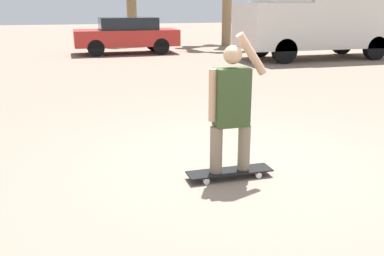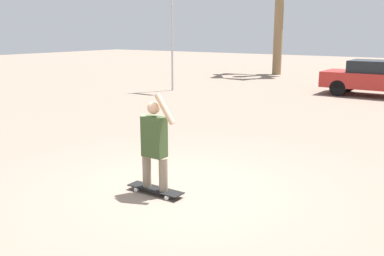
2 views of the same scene
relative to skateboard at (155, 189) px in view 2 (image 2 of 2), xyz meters
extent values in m
plane|color=gray|center=(0.22, 0.33, -0.07)|extent=(80.00, 80.00, 0.00)
cube|color=black|center=(0.00, 0.00, 0.01)|extent=(0.99, 0.25, 0.02)
cylinder|color=white|center=(-0.31, -0.11, -0.04)|extent=(0.07, 0.03, 0.07)
cylinder|color=white|center=(-0.31, 0.11, -0.04)|extent=(0.07, 0.03, 0.07)
cylinder|color=white|center=(0.31, -0.11, -0.04)|extent=(0.07, 0.03, 0.07)
cylinder|color=white|center=(0.31, 0.11, -0.04)|extent=(0.07, 0.03, 0.07)
cylinder|color=gray|center=(-0.17, 0.00, 0.28)|extent=(0.14, 0.14, 0.53)
cylinder|color=gray|center=(0.17, 0.00, 0.28)|extent=(0.14, 0.14, 0.53)
cube|color=#384C28|center=(0.00, 0.00, 0.87)|extent=(0.37, 0.22, 0.64)
sphere|color=tan|center=(0.00, 0.00, 1.33)|extent=(0.20, 0.20, 0.20)
cylinder|color=tan|center=(-0.22, 0.00, 0.90)|extent=(0.09, 0.09, 0.57)
cylinder|color=tan|center=(0.22, 0.00, 1.33)|extent=(0.37, 0.09, 0.47)
cylinder|color=black|center=(-0.64, 12.42, 0.25)|extent=(0.64, 0.22, 0.64)
cylinder|color=black|center=(-0.64, 13.99, 0.25)|extent=(0.64, 0.22, 0.64)
cube|color=#B22823|center=(0.61, 13.20, 0.56)|extent=(4.04, 1.79, 0.63)
cube|color=black|center=(0.72, 13.20, 1.11)|extent=(2.22, 1.57, 0.47)
cylinder|color=#8E704C|center=(-6.21, 19.24, 3.49)|extent=(0.53, 0.53, 7.13)
cylinder|color=#B7B7BC|center=(-7.13, 9.99, 2.59)|extent=(0.09, 0.09, 5.33)
camera|label=1|loc=(-1.68, -4.26, 1.84)|focal=40.00mm
camera|label=2|loc=(4.13, -5.01, 2.48)|focal=40.00mm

